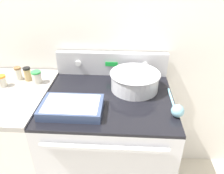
{
  "coord_description": "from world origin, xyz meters",
  "views": [
    {
      "loc": [
        0.09,
        -0.82,
        1.65
      ],
      "look_at": [
        0.02,
        0.36,
        0.96
      ],
      "focal_mm": 35.0,
      "sensor_mm": 36.0,
      "label": 1
    }
  ],
  "objects_px": {
    "spice_jar_orange_cap": "(2,81)",
    "ladle": "(177,109)",
    "casserole_dish": "(72,107)",
    "spice_jar_brown_cap": "(18,73)",
    "spice_jar_green_cap": "(37,77)",
    "spice_jar_black_cap": "(28,74)",
    "mixing_bowl": "(135,80)"
  },
  "relations": [
    {
      "from": "spice_jar_black_cap",
      "to": "spice_jar_orange_cap",
      "type": "relative_size",
      "value": 1.24
    },
    {
      "from": "spice_jar_green_cap",
      "to": "spice_jar_orange_cap",
      "type": "distance_m",
      "value": 0.22
    },
    {
      "from": "casserole_dish",
      "to": "spice_jar_brown_cap",
      "type": "bearing_deg",
      "value": 143.25
    },
    {
      "from": "spice_jar_black_cap",
      "to": "spice_jar_orange_cap",
      "type": "distance_m",
      "value": 0.17
    },
    {
      "from": "casserole_dish",
      "to": "spice_jar_orange_cap",
      "type": "height_order",
      "value": "spice_jar_orange_cap"
    },
    {
      "from": "ladle",
      "to": "spice_jar_green_cap",
      "type": "xyz_separation_m",
      "value": [
        -0.9,
        0.29,
        0.02
      ]
    },
    {
      "from": "ladle",
      "to": "spice_jar_brown_cap",
      "type": "relative_size",
      "value": 3.49
    },
    {
      "from": "casserole_dish",
      "to": "spice_jar_black_cap",
      "type": "distance_m",
      "value": 0.51
    },
    {
      "from": "spice_jar_green_cap",
      "to": "spice_jar_orange_cap",
      "type": "relative_size",
      "value": 1.09
    },
    {
      "from": "mixing_bowl",
      "to": "spice_jar_brown_cap",
      "type": "height_order",
      "value": "mixing_bowl"
    },
    {
      "from": "ladle",
      "to": "spice_jar_brown_cap",
      "type": "xyz_separation_m",
      "value": [
        -1.04,
        0.33,
        0.03
      ]
    },
    {
      "from": "casserole_dish",
      "to": "spice_jar_brown_cap",
      "type": "xyz_separation_m",
      "value": [
        -0.45,
        0.34,
        0.03
      ]
    },
    {
      "from": "casserole_dish",
      "to": "ladle",
      "type": "bearing_deg",
      "value": 0.56
    },
    {
      "from": "spice_jar_green_cap",
      "to": "spice_jar_black_cap",
      "type": "distance_m",
      "value": 0.08
    },
    {
      "from": "mixing_bowl",
      "to": "spice_jar_black_cap",
      "type": "distance_m",
      "value": 0.75
    },
    {
      "from": "spice_jar_black_cap",
      "to": "casserole_dish",
      "type": "bearing_deg",
      "value": -40.56
    },
    {
      "from": "spice_jar_black_cap",
      "to": "spice_jar_orange_cap",
      "type": "xyz_separation_m",
      "value": [
        -0.14,
        -0.09,
        -0.01
      ]
    },
    {
      "from": "spice_jar_green_cap",
      "to": "spice_jar_black_cap",
      "type": "relative_size",
      "value": 0.88
    },
    {
      "from": "ladle",
      "to": "spice_jar_orange_cap",
      "type": "xyz_separation_m",
      "value": [
        -1.11,
        0.23,
        0.02
      ]
    },
    {
      "from": "mixing_bowl",
      "to": "spice_jar_brown_cap",
      "type": "bearing_deg",
      "value": 175.32
    },
    {
      "from": "spice_jar_brown_cap",
      "to": "spice_jar_orange_cap",
      "type": "height_order",
      "value": "spice_jar_brown_cap"
    },
    {
      "from": "ladle",
      "to": "casserole_dish",
      "type": "bearing_deg",
      "value": -179.44
    },
    {
      "from": "mixing_bowl",
      "to": "casserole_dish",
      "type": "bearing_deg",
      "value": -143.05
    },
    {
      "from": "spice_jar_orange_cap",
      "to": "ladle",
      "type": "bearing_deg",
      "value": -11.77
    },
    {
      "from": "casserole_dish",
      "to": "ladle",
      "type": "height_order",
      "value": "ladle"
    },
    {
      "from": "spice_jar_green_cap",
      "to": "spice_jar_brown_cap",
      "type": "relative_size",
      "value": 0.92
    },
    {
      "from": "casserole_dish",
      "to": "spice_jar_green_cap",
      "type": "bearing_deg",
      "value": 135.89
    },
    {
      "from": "spice_jar_green_cap",
      "to": "ladle",
      "type": "bearing_deg",
      "value": -18.07
    },
    {
      "from": "ladle",
      "to": "spice_jar_black_cap",
      "type": "distance_m",
      "value": 1.02
    },
    {
      "from": "spice_jar_green_cap",
      "to": "spice_jar_orange_cap",
      "type": "height_order",
      "value": "spice_jar_green_cap"
    },
    {
      "from": "casserole_dish",
      "to": "spice_jar_black_cap",
      "type": "bearing_deg",
      "value": 139.44
    },
    {
      "from": "spice_jar_brown_cap",
      "to": "casserole_dish",
      "type": "bearing_deg",
      "value": -36.75
    }
  ]
}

